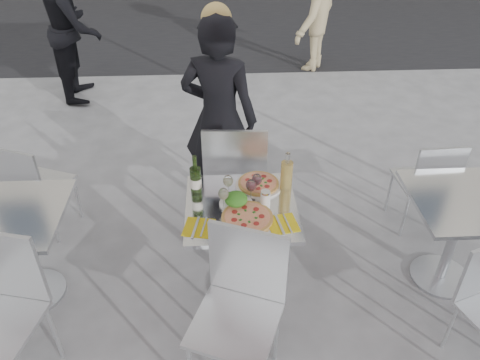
{
  "coord_description": "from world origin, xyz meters",
  "views": [
    {
      "loc": [
        -0.13,
        -2.37,
        2.64
      ],
      "look_at": [
        0.0,
        0.15,
        0.85
      ],
      "focal_mm": 35.0,
      "sensor_mm": 36.0,
      "label": 1
    }
  ],
  "objects_px": {
    "side_table_left": "(15,238)",
    "napkin_left": "(199,227)",
    "main_table": "(241,230)",
    "side_chair_lnear": "(0,302)",
    "side_table_right": "(459,223)",
    "wineglass_red_a": "(251,186)",
    "pizza_far": "(258,184)",
    "salad_plate": "(236,200)",
    "wineglass_white_a": "(223,195)",
    "napkin_right": "(283,224)",
    "woman_diner": "(219,119)",
    "pedestrian_b": "(314,14)",
    "pizza_near": "(247,217)",
    "carafe": "(286,176)",
    "pedestrian_a": "(74,27)",
    "chair_near": "(241,299)",
    "wine_bottle": "(196,179)",
    "side_chair_rfar": "(429,179)",
    "side_chair_lfar": "(32,183)",
    "wineglass_white_b": "(228,182)",
    "wineglass_red_b": "(257,180)",
    "sugar_shaker": "(265,198)",
    "chair_far": "(235,171)"
  },
  "relations": [
    {
      "from": "pizza_far",
      "to": "salad_plate",
      "type": "xyz_separation_m",
      "value": [
        -0.16,
        -0.2,
        0.02
      ]
    },
    {
      "from": "side_chair_lfar",
      "to": "side_chair_rfar",
      "type": "height_order",
      "value": "same"
    },
    {
      "from": "wineglass_white_a",
      "to": "wineglass_red_b",
      "type": "bearing_deg",
      "value": 32.99
    },
    {
      "from": "pedestrian_a",
      "to": "wineglass_red_a",
      "type": "distance_m",
      "value": 3.87
    },
    {
      "from": "side_table_left",
      "to": "napkin_left",
      "type": "height_order",
      "value": "napkin_left"
    },
    {
      "from": "side_chair_lfar",
      "to": "pedestrian_b",
      "type": "distance_m",
      "value": 4.5
    },
    {
      "from": "carafe",
      "to": "napkin_left",
      "type": "xyz_separation_m",
      "value": [
        -0.58,
        -0.36,
        -0.11
      ]
    },
    {
      "from": "main_table",
      "to": "side_chair_lnear",
      "type": "height_order",
      "value": "side_chair_lnear"
    },
    {
      "from": "side_chair_lfar",
      "to": "napkin_right",
      "type": "height_order",
      "value": "side_chair_lfar"
    },
    {
      "from": "side_table_right",
      "to": "pizza_far",
      "type": "height_order",
      "value": "pizza_far"
    },
    {
      "from": "sugar_shaker",
      "to": "wineglass_white_a",
      "type": "bearing_deg",
      "value": -175.17
    },
    {
      "from": "carafe",
      "to": "napkin_right",
      "type": "xyz_separation_m",
      "value": [
        -0.07,
        -0.35,
        -0.11
      ]
    },
    {
      "from": "woman_diner",
      "to": "chair_far",
      "type": "bearing_deg",
      "value": 124.2
    },
    {
      "from": "chair_near",
      "to": "pizza_near",
      "type": "distance_m",
      "value": 0.53
    },
    {
      "from": "carafe",
      "to": "wineglass_white_b",
      "type": "relative_size",
      "value": 1.84
    },
    {
      "from": "pedestrian_a",
      "to": "wineglass_red_b",
      "type": "xyz_separation_m",
      "value": [
        1.96,
        -3.3,
        -0.02
      ]
    },
    {
      "from": "wineglass_white_b",
      "to": "salad_plate",
      "type": "bearing_deg",
      "value": -65.73
    },
    {
      "from": "napkin_right",
      "to": "main_table",
      "type": "bearing_deg",
      "value": 132.22
    },
    {
      "from": "side_table_left",
      "to": "side_chair_lnear",
      "type": "xyz_separation_m",
      "value": [
        0.13,
        -0.58,
        0.05
      ]
    },
    {
      "from": "chair_far",
      "to": "wineglass_white_b",
      "type": "relative_size",
      "value": 6.57
    },
    {
      "from": "side_table_right",
      "to": "carafe",
      "type": "bearing_deg",
      "value": 172.32
    },
    {
      "from": "pedestrian_b",
      "to": "wineglass_white_a",
      "type": "height_order",
      "value": "pedestrian_b"
    },
    {
      "from": "carafe",
      "to": "napkin_right",
      "type": "distance_m",
      "value": 0.38
    },
    {
      "from": "side_chair_rfar",
      "to": "wineglass_white_a",
      "type": "distance_m",
      "value": 1.76
    },
    {
      "from": "pedestrian_a",
      "to": "wineglass_white_b",
      "type": "height_order",
      "value": "pedestrian_a"
    },
    {
      "from": "side_table_right",
      "to": "napkin_right",
      "type": "relative_size",
      "value": 3.61
    },
    {
      "from": "side_table_right",
      "to": "wineglass_red_a",
      "type": "xyz_separation_m",
      "value": [
        -1.43,
        0.07,
        0.32
      ]
    },
    {
      "from": "side_table_left",
      "to": "napkin_right",
      "type": "xyz_separation_m",
      "value": [
        1.74,
        -0.19,
        0.21
      ]
    },
    {
      "from": "side_chair_lnear",
      "to": "sugar_shaker",
      "type": "xyz_separation_m",
      "value": [
        1.53,
        0.58,
        0.22
      ]
    },
    {
      "from": "pizza_near",
      "to": "napkin_left",
      "type": "bearing_deg",
      "value": -167.13
    },
    {
      "from": "pizza_near",
      "to": "carafe",
      "type": "height_order",
      "value": "carafe"
    },
    {
      "from": "pedestrian_a",
      "to": "napkin_right",
      "type": "distance_m",
      "value": 4.18
    },
    {
      "from": "side_chair_lnear",
      "to": "pizza_near",
      "type": "xyz_separation_m",
      "value": [
        1.4,
        0.45,
        0.17
      ]
    },
    {
      "from": "pizza_near",
      "to": "chair_far",
      "type": "bearing_deg",
      "value": 93.41
    },
    {
      "from": "main_table",
      "to": "napkin_left",
      "type": "relative_size",
      "value": 3.55
    },
    {
      "from": "side_table_left",
      "to": "wine_bottle",
      "type": "relative_size",
      "value": 2.54
    },
    {
      "from": "side_table_right",
      "to": "woman_diner",
      "type": "xyz_separation_m",
      "value": [
        -1.62,
        0.99,
        0.32
      ]
    },
    {
      "from": "woman_diner",
      "to": "wineglass_red_a",
      "type": "xyz_separation_m",
      "value": [
        0.19,
        -0.92,
        -0.0
      ]
    },
    {
      "from": "woman_diner",
      "to": "pedestrian_b",
      "type": "distance_m",
      "value": 3.46
    },
    {
      "from": "pedestrian_a",
      "to": "side_chair_lfar",
      "type": "bearing_deg",
      "value": -178.83
    },
    {
      "from": "side_chair_rfar",
      "to": "salad_plate",
      "type": "bearing_deg",
      "value": 15.81
    },
    {
      "from": "pizza_near",
      "to": "napkin_left",
      "type": "relative_size",
      "value": 1.54
    },
    {
      "from": "side_chair_rfar",
      "to": "wineglass_red_a",
      "type": "bearing_deg",
      "value": 15.28
    },
    {
      "from": "napkin_left",
      "to": "wineglass_white_b",
      "type": "bearing_deg",
      "value": 70.56
    },
    {
      "from": "wineglass_white_a",
      "to": "napkin_right",
      "type": "height_order",
      "value": "wineglass_white_a"
    },
    {
      "from": "side_table_right",
      "to": "pedestrian_b",
      "type": "distance_m",
      "value": 4.18
    },
    {
      "from": "side_table_left",
      "to": "wineglass_white_a",
      "type": "xyz_separation_m",
      "value": [
        1.39,
        -0.02,
        0.32
      ]
    },
    {
      "from": "pizza_near",
      "to": "main_table",
      "type": "bearing_deg",
      "value": 103.44
    },
    {
      "from": "side_chair_lfar",
      "to": "pedestrian_a",
      "type": "bearing_deg",
      "value": -63.6
    },
    {
      "from": "chair_near",
      "to": "wine_bottle",
      "type": "xyz_separation_m",
      "value": [
        -0.26,
        0.78,
        0.27
      ]
    }
  ]
}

